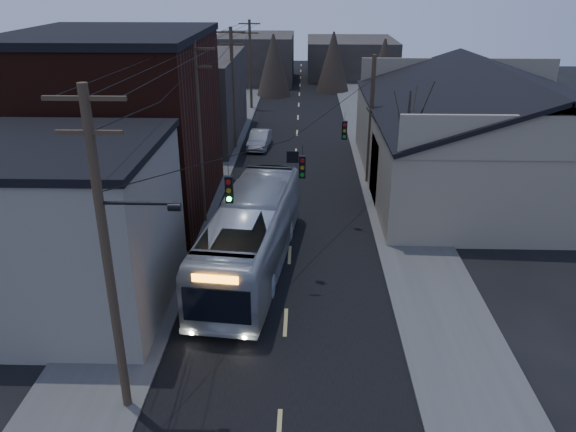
# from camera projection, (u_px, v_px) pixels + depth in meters

# --- Properties ---
(road_surface) EXTENTS (9.00, 110.00, 0.02)m
(road_surface) POSITION_uv_depth(u_px,v_px,m) (295.00, 160.00, 43.06)
(road_surface) COLOR black
(road_surface) RESTS_ON ground
(sidewalk_left) EXTENTS (4.00, 110.00, 0.12)m
(sidewalk_left) POSITION_uv_depth(u_px,v_px,m) (211.00, 158.00, 43.22)
(sidewalk_left) COLOR #474744
(sidewalk_left) RESTS_ON ground
(sidewalk_right) EXTENTS (4.00, 110.00, 0.12)m
(sidewalk_right) POSITION_uv_depth(u_px,v_px,m) (380.00, 160.00, 42.86)
(sidewalk_right) COLOR #474744
(sidewalk_right) RESTS_ON ground
(building_clapboard) EXTENTS (8.00, 8.00, 7.00)m
(building_clapboard) POSITION_uv_depth(u_px,v_px,m) (64.00, 231.00, 22.64)
(building_clapboard) COLOR slate
(building_clapboard) RESTS_ON ground
(building_brick) EXTENTS (10.00, 12.00, 10.00)m
(building_brick) POSITION_uv_depth(u_px,v_px,m) (119.00, 127.00, 32.18)
(building_brick) COLOR black
(building_brick) RESTS_ON ground
(building_left_far) EXTENTS (9.00, 14.00, 7.00)m
(building_left_far) POSITION_uv_depth(u_px,v_px,m) (185.00, 98.00, 47.46)
(building_left_far) COLOR #2D2924
(building_left_far) RESTS_ON ground
(warehouse) EXTENTS (16.16, 20.60, 7.73)m
(warehouse) POSITION_uv_depth(u_px,v_px,m) (491.00, 145.00, 37.04)
(warehouse) COLOR gray
(warehouse) RESTS_ON ground
(building_far_left) EXTENTS (10.00, 12.00, 6.00)m
(building_far_left) POSITION_uv_depth(u_px,v_px,m) (255.00, 58.00, 74.21)
(building_far_left) COLOR #2D2924
(building_far_left) RESTS_ON ground
(building_far_right) EXTENTS (12.00, 14.00, 5.00)m
(building_far_right) POSITION_uv_depth(u_px,v_px,m) (351.00, 57.00, 78.63)
(building_far_right) COLOR #2D2924
(building_far_right) RESTS_ON ground
(bare_tree) EXTENTS (0.40, 0.40, 7.20)m
(bare_tree) POSITION_uv_depth(u_px,v_px,m) (405.00, 153.00, 32.27)
(bare_tree) COLOR black
(bare_tree) RESTS_ON ground
(utility_lines) EXTENTS (11.24, 45.28, 10.50)m
(utility_lines) POSITION_uv_depth(u_px,v_px,m) (245.00, 113.00, 35.82)
(utility_lines) COLOR #382B1E
(utility_lines) RESTS_ON ground
(bus) EXTENTS (4.39, 13.03, 3.56)m
(bus) POSITION_uv_depth(u_px,v_px,m) (251.00, 235.00, 26.36)
(bus) COLOR #A4AAB0
(bus) RESTS_ON ground
(parked_car) EXTENTS (1.81, 4.38, 1.41)m
(parked_car) POSITION_uv_depth(u_px,v_px,m) (260.00, 139.00, 45.82)
(parked_car) COLOR #93969A
(parked_car) RESTS_ON ground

